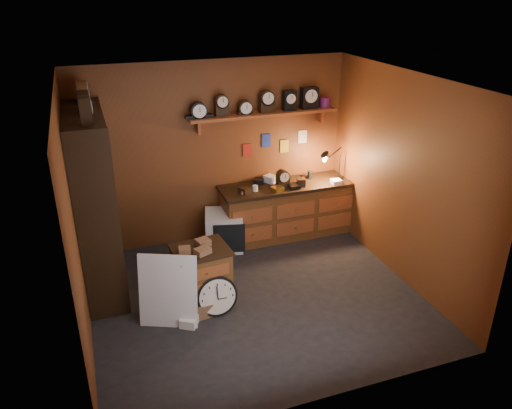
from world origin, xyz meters
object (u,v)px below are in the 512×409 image
Objects in this scene: workbench at (288,207)px; big_round_clock at (217,296)px; shelving_unit at (92,197)px; low_cabinet at (202,274)px.

workbench is 4.22× the size of big_round_clock.
shelving_unit is at bearing 137.53° from big_round_clock.
workbench is at bearing 45.61° from big_round_clock.
shelving_unit is 1.96m from big_round_clock.
shelving_unit is 3.05× the size of low_cabinet.
big_round_clock is at bearing -75.65° from low_cabinet.
low_cabinet is at bearing -36.78° from shelving_unit.
workbench reaches higher than low_cabinet.
workbench is (2.84, 0.49, -0.78)m from shelving_unit.
shelving_unit reaches higher than workbench.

